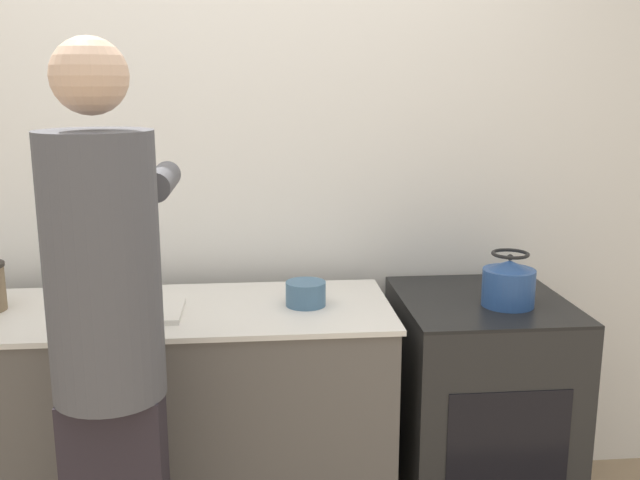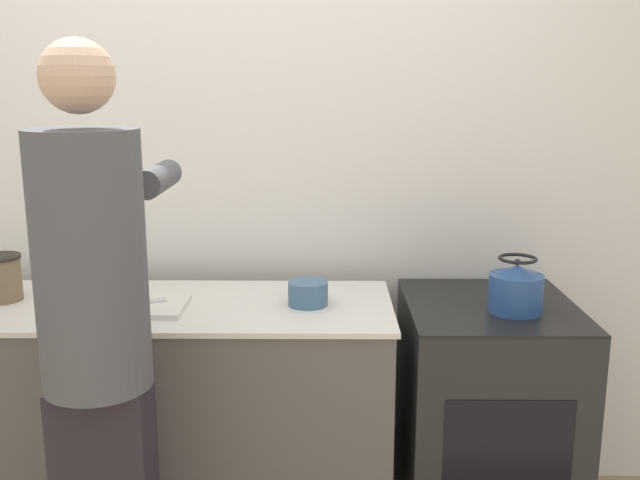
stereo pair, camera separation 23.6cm
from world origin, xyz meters
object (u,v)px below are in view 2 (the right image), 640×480
knife (131,304)px  kettle (516,289)px  oven (485,420)px  bowl_prep (308,293)px  person (97,339)px  cutting_board (142,306)px  canister_jar (1,278)px

knife → kettle: 1.32m
oven → bowl_prep: bearing=-175.8°
person → cutting_board: 0.49m
knife → kettle: (1.32, 0.02, 0.05)m
cutting_board → knife: (-0.04, -0.01, 0.01)m
knife → bowl_prep: bearing=-18.6°
kettle → canister_jar: bearing=177.4°
oven → cutting_board: cutting_board is taller
oven → kettle: (0.06, -0.09, 0.53)m
knife → bowl_prep: bowl_prep is taller
person → bowl_prep: bearing=43.3°
cutting_board → bowl_prep: bowl_prep is taller
bowl_prep → oven: bearing=4.2°
person → bowl_prep: (0.57, 0.54, -0.03)m
oven → kettle: bearing=-54.7°
person → kettle: 1.37m
person → knife: size_ratio=7.99×
person → cutting_board: size_ratio=5.94×
cutting_board → kettle: bearing=0.6°
cutting_board → bowl_prep: bearing=5.0°
knife → canister_jar: canister_jar is taller
knife → kettle: kettle is taller
canister_jar → person: bearing=-47.8°
bowl_prep → canister_jar: (-1.09, 0.05, 0.04)m
oven → person: size_ratio=0.50×
person → bowl_prep: person is taller
oven → bowl_prep: bowl_prep is taller
knife → kettle: bearing=-23.2°
kettle → canister_jar: 1.81m
cutting_board → kettle: (1.28, 0.01, 0.06)m
cutting_board → bowl_prep: 0.57m
kettle → bowl_prep: (-0.71, 0.04, -0.03)m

